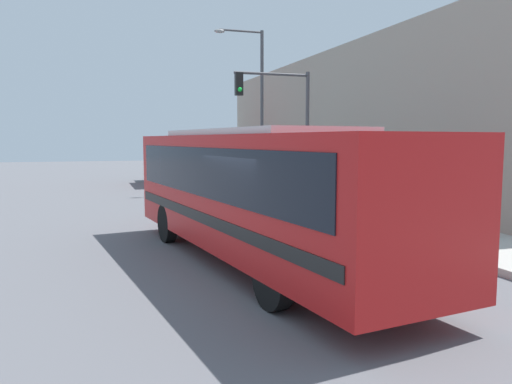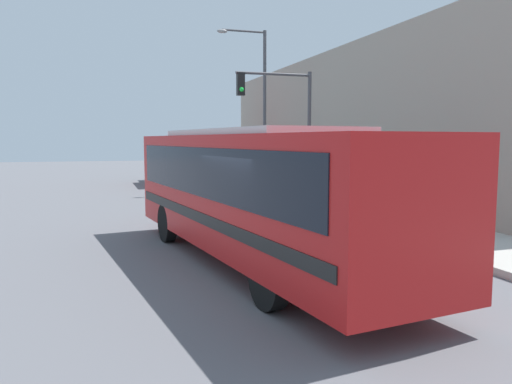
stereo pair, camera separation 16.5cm
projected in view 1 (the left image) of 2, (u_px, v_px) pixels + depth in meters
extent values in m
plane|color=slate|center=(278.00, 282.00, 9.94)|extent=(120.00, 120.00, 0.00)
cube|color=#B7B2A8|center=(254.00, 184.00, 30.69)|extent=(3.05, 70.00, 0.17)
cube|color=#9E9384|center=(362.00, 126.00, 26.93)|extent=(6.00, 27.78, 7.12)
cube|color=red|center=(256.00, 190.00, 11.21)|extent=(3.93, 10.83, 2.48)
cube|color=black|center=(256.00, 171.00, 11.17)|extent=(3.85, 9.99, 1.05)
cube|color=black|center=(256.00, 214.00, 11.27)|extent=(3.91, 10.41, 0.24)
cube|color=silver|center=(256.00, 133.00, 11.08)|extent=(3.08, 6.08, 0.16)
cylinder|color=black|center=(241.00, 218.00, 14.76)|extent=(0.42, 1.08, 1.05)
cylinder|color=black|center=(167.00, 223.00, 13.78)|extent=(0.42, 1.08, 1.05)
cylinder|color=black|center=(379.00, 264.00, 9.23)|extent=(0.42, 1.08, 1.05)
cylinder|color=black|center=(273.00, 279.00, 8.25)|extent=(0.42, 1.08, 1.05)
cube|color=#B21919|center=(176.00, 157.00, 31.42)|extent=(2.39, 4.71, 2.52)
cube|color=#262628|center=(168.00, 161.00, 34.54)|extent=(2.27, 1.83, 1.78)
cylinder|color=black|center=(154.00, 175.00, 34.00)|extent=(0.25, 0.90, 0.90)
cylinder|color=black|center=(162.00, 179.00, 30.39)|extent=(0.25, 0.90, 0.90)
cylinder|color=#999999|center=(364.00, 211.00, 16.56)|extent=(0.20, 0.20, 0.55)
sphere|color=#999999|center=(364.00, 201.00, 16.52)|extent=(0.19, 0.19, 0.19)
cylinder|color=#999999|center=(366.00, 211.00, 16.45)|extent=(0.09, 0.12, 0.09)
cylinder|color=#47474C|center=(307.00, 138.00, 21.03)|extent=(0.16, 0.16, 5.45)
cylinder|color=#47474C|center=(272.00, 74.00, 20.26)|extent=(3.20, 0.11, 0.11)
cube|color=black|center=(239.00, 84.00, 19.87)|extent=(0.30, 0.24, 0.90)
sphere|color=#19D83F|center=(240.00, 89.00, 19.76)|extent=(0.18, 0.18, 0.18)
cylinder|color=#47474C|center=(331.00, 195.00, 18.81)|extent=(0.06, 0.06, 1.10)
cylinder|color=#4C4C51|center=(331.00, 178.00, 18.74)|extent=(0.14, 0.14, 0.22)
cylinder|color=#47474C|center=(262.00, 111.00, 26.72)|extent=(0.18, 0.18, 8.38)
cylinder|color=#47474C|center=(241.00, 31.00, 25.93)|extent=(2.31, 0.11, 0.11)
ellipsoid|color=gray|center=(219.00, 31.00, 25.58)|extent=(0.56, 0.28, 0.20)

